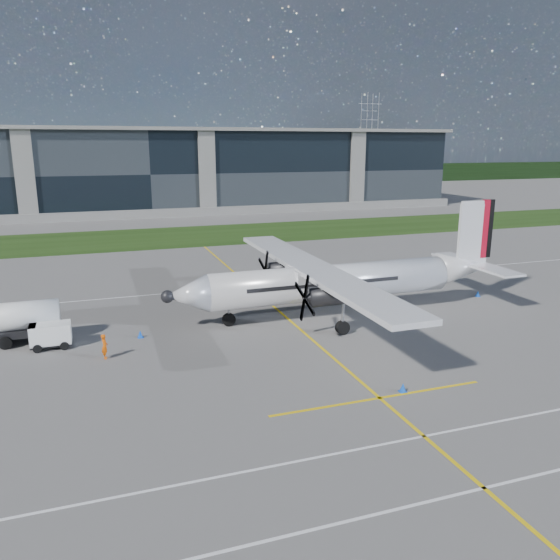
{
  "coord_description": "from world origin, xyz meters",
  "views": [
    {
      "loc": [
        -10.25,
        -28.6,
        12.67
      ],
      "look_at": [
        2.85,
        9.23,
        2.68
      ],
      "focal_mm": 35.0,
      "sensor_mm": 36.0,
      "label": 1
    }
  ],
  "objects_px": {
    "safety_cone_stbdwing": "(257,272)",
    "safety_cone_portwing": "(403,387)",
    "safety_cone_fwd": "(140,334)",
    "ground_crew_person": "(105,345)",
    "safety_cone_tail": "(478,294)",
    "pylon_east": "(369,137)",
    "turboprop_aircraft": "(343,261)",
    "baggage_tug": "(51,336)"
  },
  "relations": [
    {
      "from": "safety_cone_stbdwing",
      "to": "safety_cone_portwing",
      "type": "distance_m",
      "value": 27.94
    },
    {
      "from": "safety_cone_fwd",
      "to": "safety_cone_stbdwing",
      "type": "relative_size",
      "value": 1.0
    },
    {
      "from": "ground_crew_person",
      "to": "safety_cone_fwd",
      "type": "bearing_deg",
      "value": -37.67
    },
    {
      "from": "ground_crew_person",
      "to": "safety_cone_tail",
      "type": "height_order",
      "value": "ground_crew_person"
    },
    {
      "from": "safety_cone_stbdwing",
      "to": "pylon_east",
      "type": "bearing_deg",
      "value": 57.92
    },
    {
      "from": "ground_crew_person",
      "to": "safety_cone_portwing",
      "type": "distance_m",
      "value": 17.72
    },
    {
      "from": "ground_crew_person",
      "to": "safety_cone_stbdwing",
      "type": "bearing_deg",
      "value": -40.22
    },
    {
      "from": "turboprop_aircraft",
      "to": "ground_crew_person",
      "type": "height_order",
      "value": "turboprop_aircraft"
    },
    {
      "from": "baggage_tug",
      "to": "safety_cone_stbdwing",
      "type": "height_order",
      "value": "baggage_tug"
    },
    {
      "from": "pylon_east",
      "to": "safety_cone_portwing",
      "type": "relative_size",
      "value": 60.0
    },
    {
      "from": "safety_cone_stbdwing",
      "to": "safety_cone_portwing",
      "type": "xyz_separation_m",
      "value": [
        -0.38,
        -27.94,
        0.0
      ]
    },
    {
      "from": "baggage_tug",
      "to": "safety_cone_portwing",
      "type": "bearing_deg",
      "value": -36.13
    },
    {
      "from": "baggage_tug",
      "to": "safety_cone_portwing",
      "type": "xyz_separation_m",
      "value": [
        17.83,
        -13.02,
        -0.54
      ]
    },
    {
      "from": "baggage_tug",
      "to": "safety_cone_portwing",
      "type": "distance_m",
      "value": 22.09
    },
    {
      "from": "ground_crew_person",
      "to": "baggage_tug",
      "type": "bearing_deg",
      "value": 45.86
    },
    {
      "from": "safety_cone_tail",
      "to": "turboprop_aircraft",
      "type": "bearing_deg",
      "value": -177.29
    },
    {
      "from": "turboprop_aircraft",
      "to": "pylon_east",
      "type": "bearing_deg",
      "value": 61.38
    },
    {
      "from": "safety_cone_tail",
      "to": "safety_cone_portwing",
      "type": "distance_m",
      "value": 21.28
    },
    {
      "from": "safety_cone_tail",
      "to": "baggage_tug",
      "type": "bearing_deg",
      "value": -178.2
    },
    {
      "from": "ground_crew_person",
      "to": "safety_cone_fwd",
      "type": "xyz_separation_m",
      "value": [
        2.35,
        3.08,
        -0.64
      ]
    },
    {
      "from": "pylon_east",
      "to": "safety_cone_stbdwing",
      "type": "distance_m",
      "value": 151.56
    },
    {
      "from": "safety_cone_tail",
      "to": "safety_cone_portwing",
      "type": "height_order",
      "value": "same"
    },
    {
      "from": "baggage_tug",
      "to": "safety_cone_portwing",
      "type": "relative_size",
      "value": 5.27
    },
    {
      "from": "turboprop_aircraft",
      "to": "ground_crew_person",
      "type": "relative_size",
      "value": 15.58
    },
    {
      "from": "safety_cone_stbdwing",
      "to": "safety_cone_portwing",
      "type": "height_order",
      "value": "same"
    },
    {
      "from": "turboprop_aircraft",
      "to": "ground_crew_person",
      "type": "bearing_deg",
      "value": -168.69
    },
    {
      "from": "safety_cone_stbdwing",
      "to": "baggage_tug",
      "type": "bearing_deg",
      "value": -140.68
    },
    {
      "from": "pylon_east",
      "to": "safety_cone_stbdwing",
      "type": "xyz_separation_m",
      "value": [
        -80.11,
        -127.81,
        -14.75
      ]
    },
    {
      "from": "safety_cone_stbdwing",
      "to": "turboprop_aircraft",
      "type": "bearing_deg",
      "value": -80.3
    },
    {
      "from": "safety_cone_fwd",
      "to": "turboprop_aircraft",
      "type": "bearing_deg",
      "value": 1.6
    },
    {
      "from": "pylon_east",
      "to": "safety_cone_tail",
      "type": "relative_size",
      "value": 60.0
    },
    {
      "from": "turboprop_aircraft",
      "to": "safety_cone_portwing",
      "type": "bearing_deg",
      "value": -101.98
    },
    {
      "from": "ground_crew_person",
      "to": "safety_cone_stbdwing",
      "type": "height_order",
      "value": "ground_crew_person"
    },
    {
      "from": "safety_cone_fwd",
      "to": "safety_cone_stbdwing",
      "type": "xyz_separation_m",
      "value": [
        12.68,
        14.9,
        0.0
      ]
    },
    {
      "from": "baggage_tug",
      "to": "safety_cone_tail",
      "type": "distance_m",
      "value": 33.81
    },
    {
      "from": "turboprop_aircraft",
      "to": "safety_cone_tail",
      "type": "height_order",
      "value": "turboprop_aircraft"
    },
    {
      "from": "safety_cone_tail",
      "to": "safety_cone_stbdwing",
      "type": "relative_size",
      "value": 1.0
    },
    {
      "from": "safety_cone_fwd",
      "to": "safety_cone_stbdwing",
      "type": "height_order",
      "value": "same"
    },
    {
      "from": "baggage_tug",
      "to": "safety_cone_tail",
      "type": "height_order",
      "value": "baggage_tug"
    },
    {
      "from": "ground_crew_person",
      "to": "safety_cone_stbdwing",
      "type": "distance_m",
      "value": 23.44
    },
    {
      "from": "turboprop_aircraft",
      "to": "baggage_tug",
      "type": "height_order",
      "value": "turboprop_aircraft"
    },
    {
      "from": "ground_crew_person",
      "to": "safety_cone_portwing",
      "type": "bearing_deg",
      "value": -124.55
    }
  ]
}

